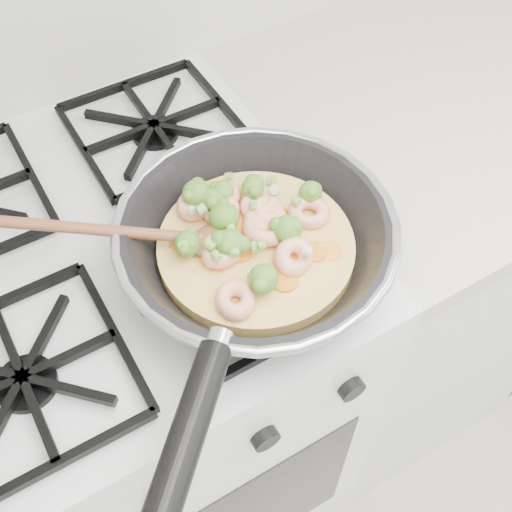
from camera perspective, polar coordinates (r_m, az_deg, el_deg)
stove at (r=1.24m, az=-9.68°, el=-11.40°), size 0.60×0.60×0.92m
counter_right at (r=1.53m, az=18.46°, el=2.79°), size 1.00×0.60×0.90m
skillet at (r=0.77m, az=-0.30°, el=1.23°), size 0.44×0.44×0.10m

